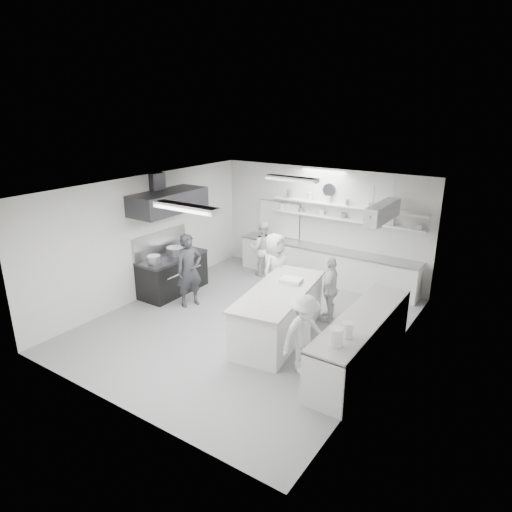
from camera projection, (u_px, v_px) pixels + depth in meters
The scene contains 27 objects.
floor at pixel (248, 324), 9.91m from camera, with size 6.00×7.00×0.02m, color gray.
ceiling at pixel (247, 187), 8.93m from camera, with size 6.00×7.00×0.02m, color silver.
wall_back at pixel (321, 224), 12.17m from camera, with size 6.00×0.04×3.00m, color silver.
wall_front at pixel (113, 324), 6.66m from camera, with size 6.00×0.04×3.00m, color silver.
wall_left at pixel (147, 237), 11.00m from camera, with size 0.04×7.00×3.00m, color silver.
wall_right at pixel (389, 290), 7.84m from camera, with size 0.04×7.00×3.00m, color silver.
stove at pixel (173, 275), 11.44m from camera, with size 0.80×1.80×0.90m, color black.
exhaust_hood at pixel (168, 201), 10.83m from camera, with size 0.85×2.00×0.50m, color #2B2B2F.
back_counter at pixel (325, 265), 12.12m from camera, with size 5.00×0.60×0.92m, color silver.
shelf_lower at pixel (344, 219), 11.62m from camera, with size 4.20×0.26×0.04m, color silver.
shelf_upper at pixel (345, 206), 11.51m from camera, with size 4.20×0.26×0.04m, color silver.
pass_through_window at pixel (280, 219), 12.86m from camera, with size 1.30×0.04×1.00m, color black.
wall_clock at pixel (329, 190), 11.73m from camera, with size 0.32×0.32×0.05m, color silver.
right_counter at pixel (361, 342), 8.20m from camera, with size 0.74×3.30×0.94m, color silver.
pot_rack at pixel (383, 212), 10.00m from camera, with size 0.30×1.60×0.40m, color #A5A6A9.
light_fixture_front at pixel (186, 207), 7.54m from camera, with size 1.30×0.25×0.10m, color silver.
light_fixture_rear at pixel (292, 179), 10.37m from camera, with size 1.30×0.25×0.10m, color silver.
prep_island at pixel (279, 314), 9.24m from camera, with size 1.00×2.67×0.98m, color silver.
stove_pot at pixel (175, 252), 11.36m from camera, with size 0.44×0.44×0.24m, color #A5A6A9.
cook_stove at pixel (189, 270), 10.55m from camera, with size 0.64×0.42×1.76m, color #2B2C30.
cook_back at pixel (262, 248), 12.48m from camera, with size 0.75×0.58×1.54m, color silver.
cook_island_left at pixel (274, 269), 10.62m from camera, with size 0.86×0.56×1.75m, color silver.
cook_island_right at pixel (330, 289), 9.86m from camera, with size 0.87×0.36×1.48m, color silver.
cook_right at pixel (304, 334), 7.93m from camera, with size 0.95×0.55×1.47m, color silver.
bowl_island_a at pixel (290, 282), 9.53m from camera, with size 0.23×0.23×0.06m, color #A5A6A9.
bowl_island_b at pixel (263, 306), 8.39m from camera, with size 0.18×0.18×0.06m, color silver.
bowl_right at pixel (337, 334), 7.46m from camera, with size 0.25×0.25×0.06m, color silver.
Camera 1 is at (5.08, -7.30, 4.60)m, focal length 31.61 mm.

